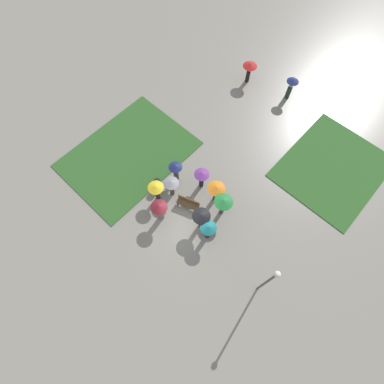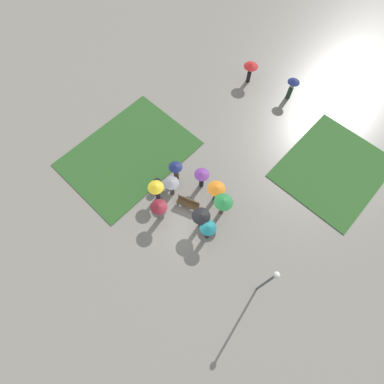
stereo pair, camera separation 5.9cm
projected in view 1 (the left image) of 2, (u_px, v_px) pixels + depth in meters
The scene contains 17 objects.
ground_plane at pixel (186, 221), 19.55m from camera, with size 90.00×90.00×0.00m, color gray.
lawn_patch_near at pixel (128, 154), 21.71m from camera, with size 6.65×8.90×0.06m.
lawn_patch_far at pixel (333, 168), 21.22m from camera, with size 6.29×7.51×0.06m.
park_bench at pixel (188, 203), 19.59m from camera, with size 1.56×0.90×0.90m.
lamp_post at pixel (269, 280), 14.99m from camera, with size 0.32×0.32×4.76m.
trash_bin at pixel (158, 184), 20.18m from camera, with size 0.52×0.52×0.90m.
crowd_person_green at pixel (223, 203), 18.43m from camera, with size 1.19×1.19×1.92m.
crowd_person_orange at pixel (216, 189), 18.94m from camera, with size 1.14×1.14×1.79m.
crowd_person_grey at pixel (171, 185), 19.25m from camera, with size 1.00×1.00×1.71m.
crowd_person_maroon at pixel (160, 209), 18.36m from camera, with size 1.05×1.05×2.00m.
crowd_person_yellow at pixel (156, 189), 19.02m from camera, with size 1.03×1.03×1.79m.
crowd_person_black at pixel (201, 217), 18.05m from camera, with size 1.13×1.13×1.94m.
crowd_person_teal at pixel (208, 229), 17.85m from camera, with size 1.00×1.00×1.87m.
crowd_person_purple at pixel (202, 176), 19.50m from camera, with size 1.00×1.00×1.76m.
crowd_person_navy at pixel (176, 170), 19.81m from camera, with size 0.91×0.91×1.79m.
lone_walker_far_path at pixel (250, 68), 23.58m from camera, with size 1.13×1.13×1.79m.
lone_walker_mid_plaza at pixel (291, 86), 23.00m from camera, with size 0.92×0.92×1.84m.
Camera 1 is at (4.85, -4.64, 18.46)m, focal length 28.00 mm.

